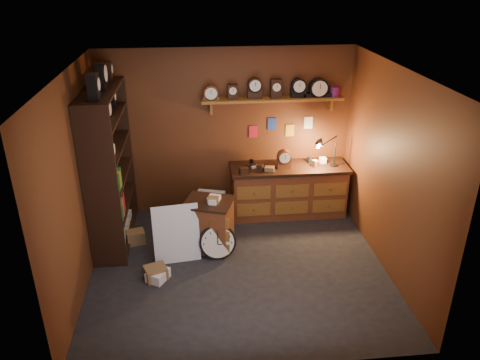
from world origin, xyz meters
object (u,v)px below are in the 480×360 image
object	(u,v)px
low_cabinet	(209,222)
big_round_clock	(218,242)
shelving_unit	(107,162)
workbench	(288,187)

from	to	relation	value
low_cabinet	big_round_clock	world-z (taller)	low_cabinet
shelving_unit	workbench	distance (m)	2.92
low_cabinet	shelving_unit	bearing A→B (deg)	-177.69
shelving_unit	big_round_clock	size ratio (longest dim) A/B	4.91
workbench	low_cabinet	world-z (taller)	workbench
shelving_unit	workbench	size ratio (longest dim) A/B	1.35
shelving_unit	big_round_clock	world-z (taller)	shelving_unit
workbench	big_round_clock	world-z (taller)	workbench
workbench	big_round_clock	distance (m)	1.75
shelving_unit	low_cabinet	world-z (taller)	shelving_unit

